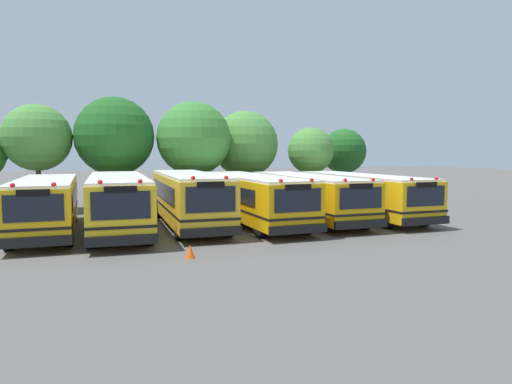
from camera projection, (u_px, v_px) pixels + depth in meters
The scene contains 14 objects.
ground_plane at pixel (221, 224), 23.80m from camera, with size 160.00×160.00×0.00m, color #514F4C.
school_bus_0 at pixel (46, 203), 20.92m from camera, with size 2.58×10.21×2.61m.
school_bus_1 at pixel (118, 200), 21.76m from camera, with size 2.82×11.31×2.71m.
school_bus_2 at pixel (189, 197), 23.18m from camera, with size 2.69×10.56×2.76m.
school_bus_3 at pixel (250, 196), 24.27m from camera, with size 2.87×11.76×2.61m.
school_bus_4 at pixel (307, 195), 25.45m from camera, with size 2.63×11.21×2.55m.
school_bus_5 at pixel (361, 193), 26.32m from camera, with size 2.74×11.07×2.55m.
tree_1 at pixel (37, 136), 28.20m from camera, with size 4.09×4.09×6.62m.
tree_2 at pixel (115, 136), 29.56m from camera, with size 5.02×5.02×7.22m.
tree_3 at pixel (192, 137), 30.85m from camera, with size 4.92×4.92×7.05m.
tree_4 at pixel (244, 144), 33.25m from camera, with size 4.76×4.76×6.65m.
tree_5 at pixel (309, 151), 33.34m from camera, with size 3.32×3.32×5.46m.
tree_6 at pixel (345, 152), 36.73m from camera, with size 3.55×3.55×5.54m.
traffic_cone at pixel (190, 251), 16.09m from camera, with size 0.36×0.36×0.48m, color #EA5914.
Camera 1 is at (-6.06, -22.86, 3.66)m, focal length 32.54 mm.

